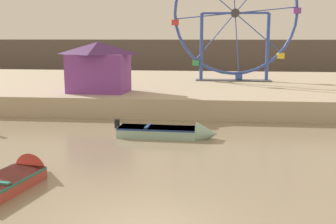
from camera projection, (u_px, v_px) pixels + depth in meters
name	position (u px, v px, depth m)	size (l,w,h in m)	color
quay_promenade	(193.00, 89.00, 34.11)	(110.00, 20.53, 1.22)	#B7A88E
distant_town_skyline	(202.00, 56.00, 58.13)	(140.00, 3.00, 4.40)	#564C47
motorboat_seafoam	(174.00, 132.00, 20.09)	(5.06, 1.39, 1.15)	#93BCAD
motorboat_faded_red	(17.00, 177.00, 13.77)	(1.94, 4.06, 1.24)	#B24238
ferris_wheel_blue_frame	(235.00, 16.00, 33.35)	(10.23, 1.20, 10.43)	#334CA8
carnival_booth_purple_stall	(99.00, 66.00, 27.05)	(4.24, 3.10, 3.27)	purple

